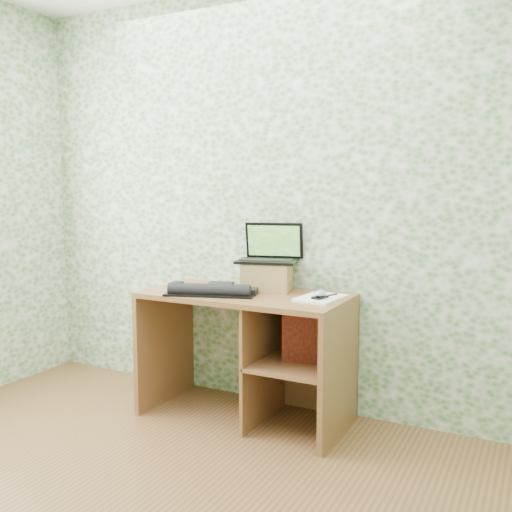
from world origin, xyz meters
The scene contains 10 objects.
wall_back centered at (0.00, 1.75, 1.30)m, with size 3.50×3.50×0.00m, color silver.
desk centered at (0.08, 1.47, 0.48)m, with size 1.20×0.60×0.75m.
riser centered at (0.07, 1.58, 0.83)m, with size 0.28×0.23×0.17m, color olive.
laptop centered at (0.07, 1.62, 0.97)m, with size 0.40×0.33×0.24m.
keyboard centered at (-0.14, 1.33, 0.78)m, with size 0.52×0.40×0.07m.
headphones centered at (-0.43, 1.44, 0.76)m, with size 0.22×0.20×0.03m.
notepad centered at (0.46, 1.47, 0.76)m, with size 0.21×0.30×0.01m, color white.
mouse centered at (0.47, 1.43, 0.78)m, with size 0.06×0.10×0.04m, color silver.
pen centered at (0.49, 1.51, 0.77)m, with size 0.01×0.01×0.15m, color black.
red_box centered at (0.39, 1.44, 0.55)m, with size 0.26×0.08×0.31m, color #99240D.
Camera 1 is at (1.56, -1.46, 1.36)m, focal length 40.00 mm.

